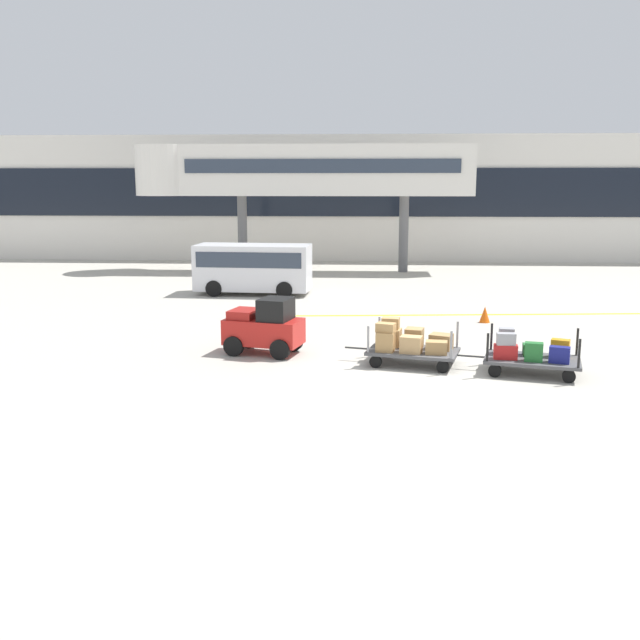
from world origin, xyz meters
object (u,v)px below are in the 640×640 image
baggage_cart_middle (529,354)px  safety_cone_near (485,314)px  shuttle_van (253,265)px  baggage_tug (265,327)px  baggage_cart_lead (410,343)px

baggage_cart_middle → safety_cone_near: baggage_cart_middle is taller
shuttle_van → safety_cone_near: 10.56m
baggage_tug → baggage_cart_middle: (6.87, -1.74, -0.24)m
baggage_cart_middle → shuttle_van: shuttle_van is taller
baggage_cart_middle → shuttle_van: size_ratio=0.63×
shuttle_van → baggage_cart_lead: bearing=-63.4°
baggage_cart_middle → safety_cone_near: (0.02, 6.61, -0.24)m
baggage_cart_lead → baggage_cart_middle: baggage_cart_lead is taller
baggage_tug → safety_cone_near: baggage_tug is taller
baggage_tug → shuttle_van: 10.83m
safety_cone_near → baggage_tug: bearing=-144.7°
baggage_cart_lead → safety_cone_near: 6.57m
baggage_cart_lead → baggage_cart_middle: (2.93, -0.75, -0.06)m
baggage_cart_lead → shuttle_van: 13.04m
baggage_tug → shuttle_van: (-1.89, 10.65, 0.48)m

